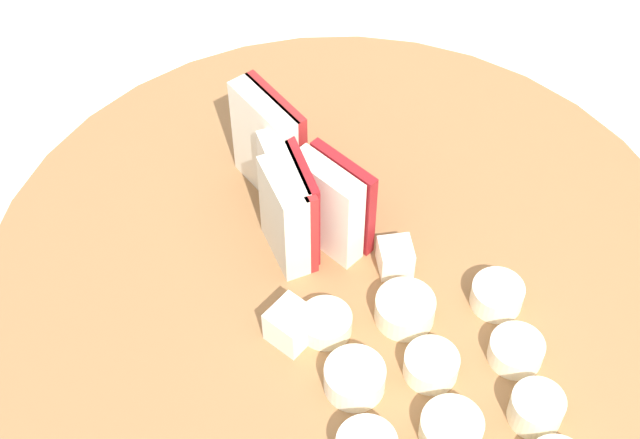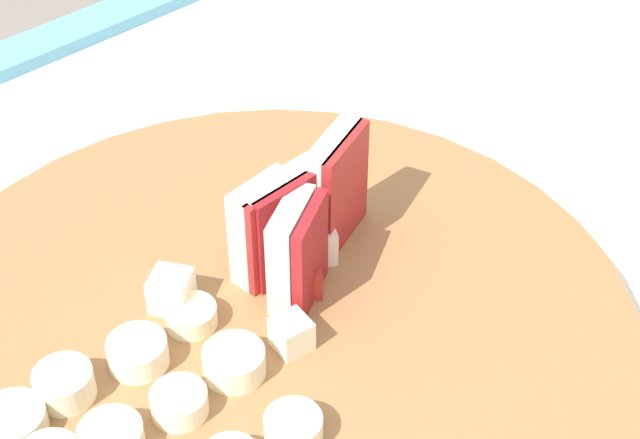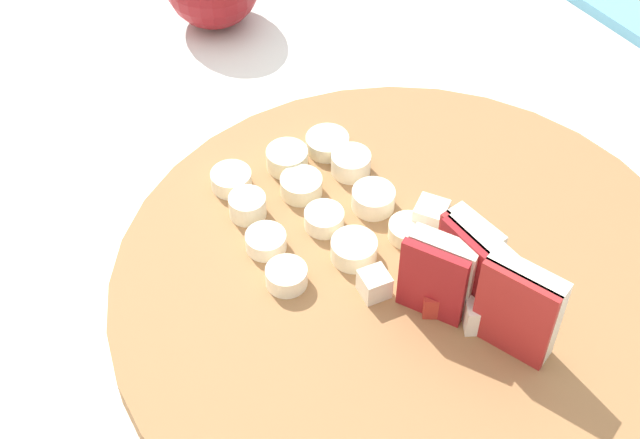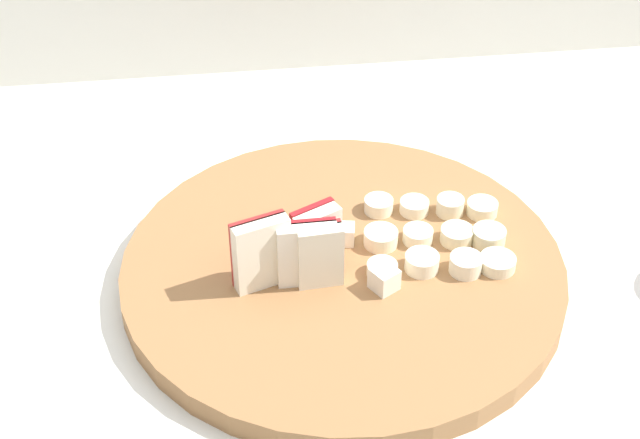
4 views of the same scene
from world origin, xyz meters
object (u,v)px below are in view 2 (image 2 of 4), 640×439
cutting_board (265,329)px  apple_wedge_fan (298,221)px  apple_dice_pile (271,276)px  banana_slice_rows (142,419)px

cutting_board → apple_wedge_fan: size_ratio=4.02×
cutting_board → apple_dice_pile: bearing=-143.4°
apple_wedge_fan → banana_slice_rows: size_ratio=0.70×
banana_slice_rows → cutting_board: bearing=-170.6°
apple_wedge_fan → apple_dice_pile: (0.02, 0.00, -0.02)m
cutting_board → banana_slice_rows: 0.09m
cutting_board → banana_slice_rows: size_ratio=2.80×
apple_dice_pile → banana_slice_rows: bearing=14.0°
apple_wedge_fan → cutting_board: bearing=21.5°
apple_wedge_fan → apple_dice_pile: bearing=10.5°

